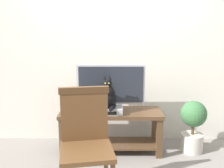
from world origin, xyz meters
TOP-DOWN VIEW (x-y plane):
  - back_wall at (0.00, 0.92)m, footprint 7.00×0.12m
  - tv_stand at (-0.08, 0.46)m, footprint 1.26×0.45m
  - tv at (-0.08, 0.52)m, footprint 0.84×0.20m
  - media_box at (-0.12, 0.38)m, footprint 0.36×0.23m
  - cat at (-0.12, 0.37)m, footprint 0.21×0.30m
  - wooden_chair at (-0.30, -0.47)m, footprint 0.52×0.52m
  - book_stack at (-0.52, 0.50)m, footprint 0.24×0.20m
  - potted_plant at (0.95, 0.46)m, footprint 0.32×0.32m

SIDE VIEW (x-z plane):
  - tv_stand at x=-0.08m, z-range 0.09..0.62m
  - potted_plant at x=0.95m, z-range 0.03..0.69m
  - media_box at x=-0.12m, z-range 0.53..0.61m
  - wooden_chair at x=-0.30m, z-range 0.08..1.09m
  - book_stack at x=-0.52m, z-range 0.52..0.67m
  - cat at x=-0.12m, z-range 0.55..0.95m
  - tv at x=-0.08m, z-range 0.55..1.12m
  - back_wall at x=0.00m, z-range 0.00..2.80m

